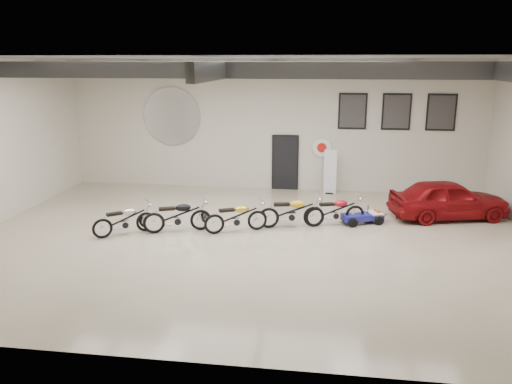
# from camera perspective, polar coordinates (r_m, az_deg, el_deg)

# --- Properties ---
(floor) EXTENTS (16.00, 12.00, 0.01)m
(floor) POSITION_cam_1_polar(r_m,az_deg,el_deg) (14.20, -0.66, -5.52)
(floor) COLOR #B7A98B
(floor) RESTS_ON ground
(ceiling) EXTENTS (16.00, 12.00, 0.01)m
(ceiling) POSITION_cam_1_polar(r_m,az_deg,el_deg) (13.33, -0.73, 15.09)
(ceiling) COLOR gray
(ceiling) RESTS_ON back_wall
(back_wall) EXTENTS (16.00, 0.02, 5.00)m
(back_wall) POSITION_cam_1_polar(r_m,az_deg,el_deg) (19.43, 1.94, 7.58)
(back_wall) COLOR beige
(back_wall) RESTS_ON floor
(ceiling_beams) EXTENTS (15.80, 11.80, 0.32)m
(ceiling_beams) POSITION_cam_1_polar(r_m,az_deg,el_deg) (13.33, -0.72, 14.01)
(ceiling_beams) COLOR #585A60
(ceiling_beams) RESTS_ON ceiling
(door) EXTENTS (0.92, 0.08, 2.10)m
(door) POSITION_cam_1_polar(r_m,az_deg,el_deg) (19.57, 3.35, 3.32)
(door) COLOR black
(door) RESTS_ON back_wall
(logo_plaque) EXTENTS (2.30, 0.06, 1.16)m
(logo_plaque) POSITION_cam_1_polar(r_m,az_deg,el_deg) (20.15, -9.58, 8.51)
(logo_plaque) COLOR silver
(logo_plaque) RESTS_ON back_wall
(poster_left) EXTENTS (1.05, 0.08, 1.35)m
(poster_left) POSITION_cam_1_polar(r_m,az_deg,el_deg) (19.25, 10.98, 9.06)
(poster_left) COLOR black
(poster_left) RESTS_ON back_wall
(poster_mid) EXTENTS (1.05, 0.08, 1.35)m
(poster_mid) POSITION_cam_1_polar(r_m,az_deg,el_deg) (19.40, 15.75, 8.82)
(poster_mid) COLOR black
(poster_mid) RESTS_ON back_wall
(poster_right) EXTENTS (1.05, 0.08, 1.35)m
(poster_right) POSITION_cam_1_polar(r_m,az_deg,el_deg) (19.68, 20.42, 8.53)
(poster_right) COLOR black
(poster_right) RESTS_ON back_wall
(oil_sign) EXTENTS (0.72, 0.10, 0.72)m
(oil_sign) POSITION_cam_1_polar(r_m,az_deg,el_deg) (19.40, 7.52, 5.06)
(oil_sign) COLOR white
(oil_sign) RESTS_ON back_wall
(banner_stand) EXTENTS (0.49, 0.23, 1.76)m
(banner_stand) POSITION_cam_1_polar(r_m,az_deg,el_deg) (19.11, 8.48, 2.38)
(banner_stand) COLOR white
(banner_stand) RESTS_ON floor
(motorcycle_silver) EXTENTS (1.78, 1.55, 0.94)m
(motorcycle_silver) POSITION_cam_1_polar(r_m,az_deg,el_deg) (14.99, -14.84, -3.03)
(motorcycle_silver) COLOR silver
(motorcycle_silver) RESTS_ON floor
(motorcycle_black) EXTENTS (2.05, 1.26, 1.02)m
(motorcycle_black) POSITION_cam_1_polar(r_m,az_deg,el_deg) (14.91, -8.98, -2.64)
(motorcycle_black) COLOR silver
(motorcycle_black) RESTS_ON floor
(motorcycle_gold) EXTENTS (1.94, 1.29, 0.97)m
(motorcycle_gold) POSITION_cam_1_polar(r_m,az_deg,el_deg) (14.72, -2.30, -2.79)
(motorcycle_gold) COLOR silver
(motorcycle_gold) RESTS_ON floor
(motorcycle_yellow) EXTENTS (2.06, 1.04, 1.03)m
(motorcycle_yellow) POSITION_cam_1_polar(r_m,az_deg,el_deg) (15.15, 4.06, -2.20)
(motorcycle_yellow) COLOR silver
(motorcycle_yellow) RESTS_ON floor
(motorcycle_red) EXTENTS (1.93, 1.14, 0.96)m
(motorcycle_red) POSITION_cam_1_polar(r_m,az_deg,el_deg) (15.51, 9.05, -2.08)
(motorcycle_red) COLOR silver
(motorcycle_red) RESTS_ON floor
(go_kart) EXTENTS (1.73, 1.26, 0.57)m
(go_kart) POSITION_cam_1_polar(r_m,az_deg,el_deg) (15.98, 12.45, -2.47)
(go_kart) COLOR navy
(go_kart) RESTS_ON floor
(vintage_car) EXTENTS (2.36, 3.97, 1.27)m
(vintage_car) POSITION_cam_1_polar(r_m,az_deg,el_deg) (17.12, 21.14, -0.76)
(vintage_car) COLOR maroon
(vintage_car) RESTS_ON floor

